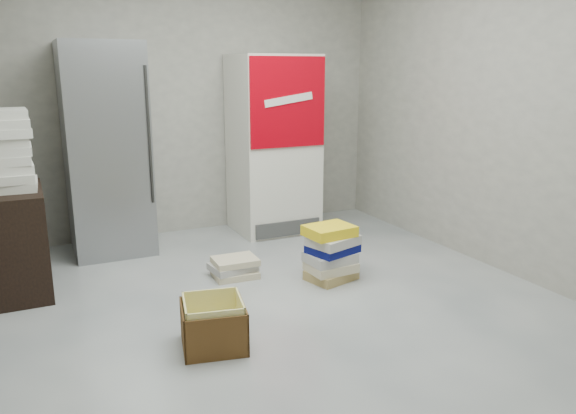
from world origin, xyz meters
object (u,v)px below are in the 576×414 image
(steel_fridge, at_px, (106,150))
(cardboard_box, at_px, (214,327))
(coke_cooler, at_px, (273,144))
(phonebook_stack_main, at_px, (331,253))
(wood_shelf, at_px, (11,242))

(steel_fridge, height_order, cardboard_box, steel_fridge)
(coke_cooler, xyz_separation_m, cardboard_box, (-1.38, -2.21, -0.78))
(steel_fridge, bearing_deg, cardboard_box, -83.03)
(phonebook_stack_main, bearing_deg, coke_cooler, 74.65)
(coke_cooler, relative_size, phonebook_stack_main, 3.96)
(coke_cooler, relative_size, wood_shelf, 2.25)
(steel_fridge, height_order, coke_cooler, steel_fridge)
(phonebook_stack_main, relative_size, cardboard_box, 1.01)
(coke_cooler, relative_size, cardboard_box, 4.02)
(steel_fridge, distance_m, coke_cooler, 1.65)
(steel_fridge, relative_size, coke_cooler, 1.06)
(coke_cooler, height_order, cardboard_box, coke_cooler)
(steel_fridge, relative_size, wood_shelf, 2.37)
(coke_cooler, distance_m, wood_shelf, 2.63)
(phonebook_stack_main, bearing_deg, steel_fridge, 124.89)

